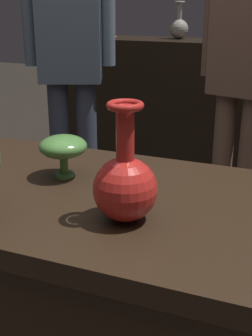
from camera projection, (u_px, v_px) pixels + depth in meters
display_plinth at (127, 329)px, 1.26m from camera, size 1.20×0.64×0.80m
back_display_shelf at (246, 116)px, 3.14m from camera, size 2.60×0.40×0.99m
vase_centerpiece at (125, 184)px, 0.99m from camera, size 0.14×0.14×0.26m
vase_left_accent at (63, 148)px, 1.23m from camera, size 0.13×0.13×0.12m
shelf_vase_left at (179, 27)px, 3.18m from camera, size 0.13×0.13×0.25m
shelf_vase_far_left at (110, 17)px, 3.34m from camera, size 0.10×0.10×0.29m
visitor_near_left at (70, 49)px, 2.36m from camera, size 0.44×0.29×1.71m
visitor_center_back at (243, 65)px, 2.30m from camera, size 0.45×0.26×1.61m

